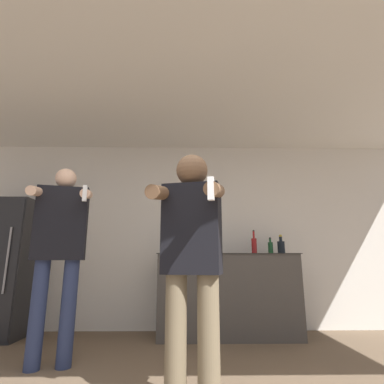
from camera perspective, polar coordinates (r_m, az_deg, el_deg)
wall_back at (r=4.27m, az=-2.20°, el=-7.86°), size 7.00×0.06×2.55m
ceiling_slab at (r=3.22m, az=-2.54°, el=18.47°), size 7.00×3.47×0.05m
refrigerator at (r=4.50m, az=-32.04°, el=-11.94°), size 0.68×0.70×1.65m
counter at (r=3.95m, az=6.69°, el=-18.74°), size 1.72×0.67×0.98m
bottle_red_label at (r=4.03m, az=16.61°, el=-9.89°), size 0.09×0.09×0.24m
bottle_clear_vodka at (r=3.86m, az=-4.30°, el=-10.10°), size 0.09×0.09×0.27m
bottle_short_whiskey at (r=3.85m, az=-0.57°, el=-9.84°), size 0.06×0.06×0.31m
bottle_brown_liquor at (r=3.95m, az=11.75°, el=-9.83°), size 0.07×0.07×0.30m
bottle_dark_rum at (r=4.00m, az=14.73°, el=-10.12°), size 0.06×0.06×0.21m
person_woman_foreground at (r=2.05m, az=-0.05°, el=-11.81°), size 0.53×0.51×1.64m
person_man_side at (r=3.05m, az=-23.92°, el=-9.07°), size 0.58×0.54×1.77m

